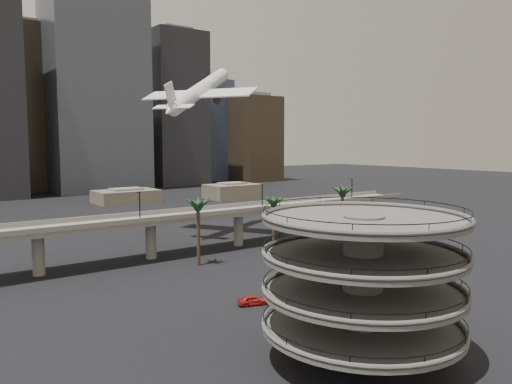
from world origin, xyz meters
TOP-DOWN VIEW (x-y plane):
  - ground at (0.00, 0.00)m, footprint 700.00×700.00m
  - parking_ramp at (-13.00, -4.00)m, footprint 22.20×22.20m
  - overpass at (0.00, 55.00)m, footprint 130.00×9.30m
  - palm_trees at (14.02, 44.65)m, footprint 42.40×10.40m
  - low_buildings at (6.89, 142.30)m, footprint 135.00×27.50m
  - skyline at (15.11, 217.09)m, footprint 269.00×86.00m
  - airborne_jet at (11.26, 72.59)m, footprint 30.58×29.29m
  - car_a at (-11.63, 18.37)m, footprint 4.78×3.10m
  - car_b at (12.92, 24.29)m, footprint 4.55×3.23m
  - car_c at (19.30, 15.85)m, footprint 5.66×4.76m

SIDE VIEW (x-z plane):
  - ground at x=0.00m, z-range 0.00..0.00m
  - car_b at x=12.92m, z-range 0.00..1.42m
  - car_a at x=-11.63m, z-range 0.00..1.51m
  - car_c at x=19.30m, z-range 0.00..1.55m
  - low_buildings at x=6.89m, z-range -0.54..6.26m
  - overpass at x=0.00m, z-range -0.01..14.69m
  - parking_ramp at x=-13.00m, z-range 1.16..18.51m
  - palm_trees at x=14.02m, z-range 4.43..18.43m
  - airborne_jet at x=11.26m, z-range 28.69..45.44m
  - skyline at x=15.11m, z-range -14.74..94.58m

